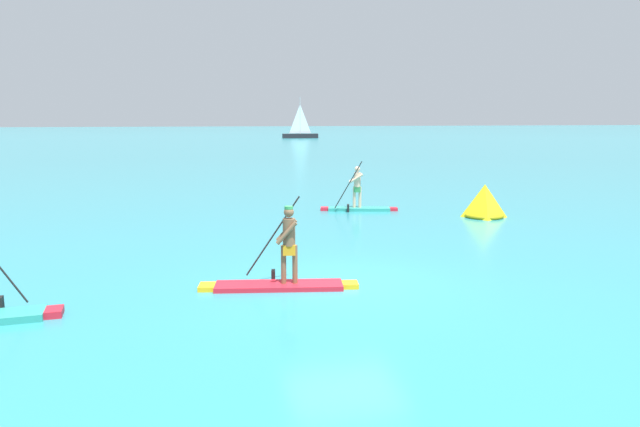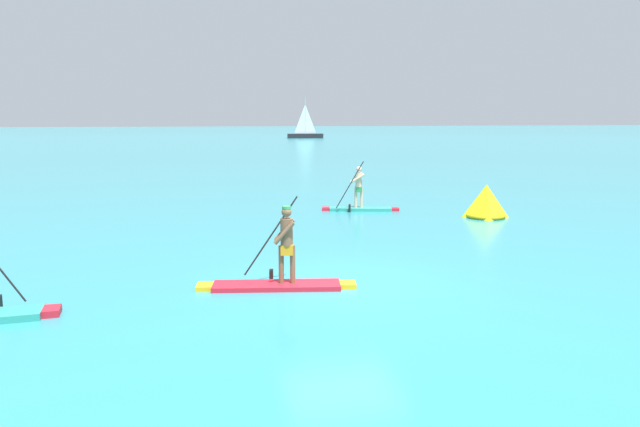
% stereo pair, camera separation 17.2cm
% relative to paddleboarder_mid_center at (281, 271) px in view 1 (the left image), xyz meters
% --- Properties ---
extents(ground, '(440.00, 440.00, 0.00)m').
position_rel_paddleboarder_mid_center_xyz_m(ground, '(1.37, -0.05, -0.36)').
color(ground, teal).
extents(paddleboarder_mid_center, '(3.37, 1.11, 1.94)m').
position_rel_paddleboarder_mid_center_xyz_m(paddleboarder_mid_center, '(0.00, 0.00, 0.00)').
color(paddleboarder_mid_center, red).
rests_on(paddleboarder_mid_center, ground).
extents(paddleboarder_far_right, '(2.97, 1.20, 1.97)m').
position_rel_paddleboarder_mid_center_xyz_m(paddleboarder_far_right, '(4.54, 9.73, 0.01)').
color(paddleboarder_far_right, teal).
rests_on(paddleboarder_far_right, ground).
extents(race_marker_buoy, '(1.49, 1.49, 1.19)m').
position_rel_paddleboarder_mid_center_xyz_m(race_marker_buoy, '(8.54, 7.24, 0.17)').
color(race_marker_buoy, yellow).
rests_on(race_marker_buoy, ground).
extents(sailboat_right_horizon, '(6.08, 1.87, 6.91)m').
position_rel_paddleboarder_mid_center_xyz_m(sailboat_right_horizon, '(17.28, 88.02, 0.43)').
color(sailboat_right_horizon, black).
rests_on(sailboat_right_horizon, ground).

